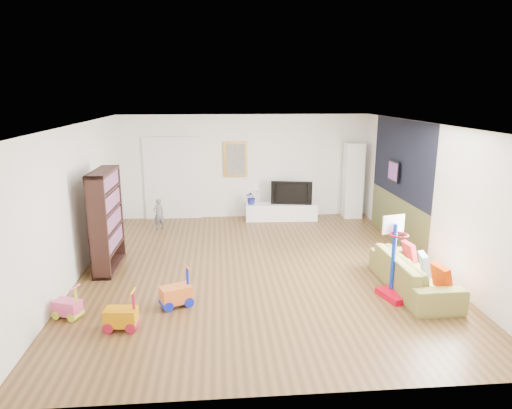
{
  "coord_description": "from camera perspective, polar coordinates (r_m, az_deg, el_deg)",
  "views": [
    {
      "loc": [
        -0.73,
        -8.09,
        3.26
      ],
      "look_at": [
        0.0,
        0.4,
        1.15
      ],
      "focal_mm": 32.0,
      "sensor_mm": 36.0,
      "label": 1
    }
  ],
  "objects": [
    {
      "name": "artwork_right",
      "position": [
        10.58,
        16.83,
        4.02
      ],
      "size": [
        0.04,
        0.56,
        0.46
      ],
      "primitive_type": "cube",
      "color": "#7F3F8C",
      "rests_on": "wall_right"
    },
    {
      "name": "tv",
      "position": [
        11.84,
        4.48,
        1.56
      ],
      "size": [
        1.06,
        0.34,
        0.61
      ],
      "primitive_type": "imported",
      "rotation": [
        0.0,
        0.0,
        -0.19
      ],
      "color": "black",
      "rests_on": "media_console"
    },
    {
      "name": "pillow_center",
      "position": [
        8.15,
        20.34,
        -7.02
      ],
      "size": [
        0.17,
        0.38,
        0.37
      ],
      "primitive_type": "cube",
      "rotation": [
        0.0,
        0.0,
        -0.2
      ],
      "color": "silver",
      "rests_on": "sofa"
    },
    {
      "name": "wall_back",
      "position": [
        12.01,
        -1.37,
        4.76
      ],
      "size": [
        6.5,
        0.0,
        2.7
      ],
      "primitive_type": "cube",
      "color": "white",
      "rests_on": "ground"
    },
    {
      "name": "pillow_left",
      "position": [
        7.69,
        22.18,
        -8.44
      ],
      "size": [
        0.16,
        0.4,
        0.39
      ],
      "primitive_type": "cube",
      "rotation": [
        0.0,
        0.0,
        0.14
      ],
      "color": "#AC2D00",
      "rests_on": "sofa"
    },
    {
      "name": "wall_right",
      "position": [
        9.21,
        20.81,
        1.03
      ],
      "size": [
        0.0,
        7.5,
        2.7
      ],
      "primitive_type": "cube",
      "color": "silver",
      "rests_on": "ground"
    },
    {
      "name": "pillow_right",
      "position": [
        8.68,
        18.61,
        -5.61
      ],
      "size": [
        0.13,
        0.35,
        0.34
      ],
      "primitive_type": "cube",
      "rotation": [
        0.0,
        0.0,
        0.13
      ],
      "color": "#B01F2C",
      "rests_on": "sofa"
    },
    {
      "name": "bookshelf",
      "position": [
        8.93,
        -18.21,
        -1.87
      ],
      "size": [
        0.35,
        1.29,
        1.88
      ],
      "primitive_type": "cube",
      "rotation": [
        0.0,
        0.0,
        -0.01
      ],
      "color": "black",
      "rests_on": "ground"
    },
    {
      "name": "sofa",
      "position": [
        8.17,
        19.08,
        -8.16
      ],
      "size": [
        0.84,
        2.06,
        0.6
      ],
      "primitive_type": "imported",
      "rotation": [
        0.0,
        0.0,
        1.59
      ],
      "color": "olive",
      "rests_on": "ground"
    },
    {
      "name": "wall_front",
      "position": [
        4.79,
        4.3,
        -9.61
      ],
      "size": [
        6.5,
        0.0,
        2.7
      ],
      "primitive_type": "cube",
      "color": "silver",
      "rests_on": "ground"
    },
    {
      "name": "vase_plant",
      "position": [
        11.75,
        -0.54,
        0.92
      ],
      "size": [
        0.38,
        0.34,
        0.37
      ],
      "primitive_type": "imported",
      "rotation": [
        0.0,
        0.0,
        0.17
      ],
      "color": "navy",
      "rests_on": "media_console"
    },
    {
      "name": "floor",
      "position": [
        8.75,
        0.23,
        -7.96
      ],
      "size": [
        6.5,
        7.5,
        0.0
      ],
      "primitive_type": "cube",
      "color": "brown",
      "rests_on": "ground"
    },
    {
      "name": "navy_accent",
      "position": [
        10.38,
        17.68,
        5.45
      ],
      "size": [
        0.01,
        3.2,
        1.7
      ],
      "primitive_type": "cube",
      "color": "black",
      "rests_on": "wall_right"
    },
    {
      "name": "olive_wainscot",
      "position": [
        10.65,
        17.15,
        -1.75
      ],
      "size": [
        0.01,
        3.2,
        1.0
      ],
      "primitive_type": "cube",
      "color": "brown",
      "rests_on": "wall_right"
    },
    {
      "name": "painting_back",
      "position": [
        11.93,
        -2.57,
        5.66
      ],
      "size": [
        0.62,
        0.06,
        0.92
      ],
      "primitive_type": "cube",
      "color": "gold",
      "rests_on": "wall_back"
    },
    {
      "name": "tall_cabinet",
      "position": [
        12.3,
        12.0,
        2.96
      ],
      "size": [
        0.48,
        0.48,
        1.98
      ],
      "primitive_type": "cube",
      "rotation": [
        0.0,
        0.0,
        -0.03
      ],
      "color": "white",
      "rests_on": "ground"
    },
    {
      "name": "ride_on_yellow",
      "position": [
        6.81,
        -16.56,
        -12.53
      ],
      "size": [
        0.46,
        0.31,
        0.59
      ],
      "primitive_type": "cube",
      "rotation": [
        0.0,
        0.0,
        -0.09
      ],
      "color": "orange",
      "rests_on": "ground"
    },
    {
      "name": "doorway",
      "position": [
        12.06,
        -10.41,
        3.12
      ],
      "size": [
        1.45,
        0.06,
        2.1
      ],
      "primitive_type": "cube",
      "color": "white",
      "rests_on": "ground"
    },
    {
      "name": "child",
      "position": [
        11.31,
        -12.08,
        -1.15
      ],
      "size": [
        0.33,
        0.31,
        0.76
      ],
      "primitive_type": "imported",
      "rotation": [
        0.0,
        0.0,
        3.76
      ],
      "color": "slate",
      "rests_on": "ground"
    },
    {
      "name": "ride_on_orange",
      "position": [
        7.28,
        -10.01,
        -10.21
      ],
      "size": [
        0.54,
        0.45,
        0.62
      ],
      "primitive_type": "cube",
      "rotation": [
        0.0,
        0.0,
        0.41
      ],
      "color": "orange",
      "rests_on": "ground"
    },
    {
      "name": "media_console",
      "position": [
        11.93,
        3.17,
        -0.9
      ],
      "size": [
        1.86,
        0.53,
        0.43
      ],
      "primitive_type": "cube",
      "rotation": [
        0.0,
        0.0,
        -0.04
      ],
      "color": "white",
      "rests_on": "ground"
    },
    {
      "name": "wall_left",
      "position": [
        8.68,
        -21.65,
        0.21
      ],
      "size": [
        0.0,
        7.5,
        2.7
      ],
      "primitive_type": "cube",
      "color": "silver",
      "rests_on": "ground"
    },
    {
      "name": "ride_on_pink",
      "position": [
        7.41,
        -22.55,
        -11.15
      ],
      "size": [
        0.44,
        0.36,
        0.51
      ],
      "primitive_type": "cube",
      "rotation": [
        0.0,
        0.0,
        -0.37
      ],
      "color": "#E64A7F",
      "rests_on": "ground"
    },
    {
      "name": "ceiling",
      "position": [
        8.14,
        0.24,
        9.97
      ],
      "size": [
        6.5,
        7.5,
        0.0
      ],
      "primitive_type": "cube",
      "color": "white",
      "rests_on": "ground"
    },
    {
      "name": "basketball_hoop",
      "position": [
        7.67,
        17.48,
        -6.46
      ],
      "size": [
        0.6,
        0.67,
        1.35
      ],
      "primitive_type": "cube",
      "rotation": [
        0.0,
        0.0,
        0.27
      ],
      "color": "red",
      "rests_on": "ground"
    }
  ]
}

